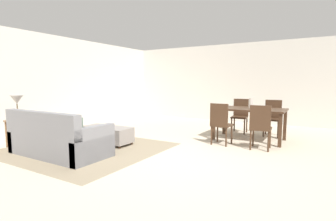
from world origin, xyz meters
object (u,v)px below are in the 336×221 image
object	(u,v)px
couch	(58,140)
dining_chair_near_left	(220,122)
dining_chair_near_right	(260,125)
vase_centerpiece	(251,103)
table_lamp	(17,101)
dining_chair_far_right	(273,116)
dining_chair_far_left	(240,114)
dining_table	(249,112)
ottoman_table	(107,134)
side_table	(18,126)

from	to	relation	value
couch	dining_chair_near_left	size ratio (longest dim) A/B	2.12
couch	dining_chair_near_right	size ratio (longest dim) A/B	2.12
dining_chair_near_left	vase_centerpiece	world-z (taller)	vase_centerpiece
table_lamp	vase_centerpiece	size ratio (longest dim) A/B	2.15
table_lamp	dining_chair_far_right	world-z (taller)	table_lamp
couch	table_lamp	distance (m)	1.45
vase_centerpiece	couch	bearing A→B (deg)	-131.17
dining_chair_far_left	dining_chair_near_right	bearing A→B (deg)	-62.38
table_lamp	dining_chair_far_right	bearing A→B (deg)	42.18
dining_table	vase_centerpiece	bearing A→B (deg)	33.93
dining_chair_far_left	dining_chair_far_right	world-z (taller)	same
ottoman_table	dining_chair_near_right	size ratio (longest dim) A/B	1.26
table_lamp	dining_chair_far_left	size ratio (longest dim) A/B	0.57
side_table	dining_chair_far_right	world-z (taller)	dining_chair_far_right
side_table	vase_centerpiece	world-z (taller)	vase_centerpiece
table_lamp	dining_chair_near_right	size ratio (longest dim) A/B	0.57
side_table	dining_chair_near_left	world-z (taller)	dining_chair_near_left
dining_table	dining_chair_near_left	distance (m)	0.94
table_lamp	vase_centerpiece	bearing A→B (deg)	38.30
dining_chair_near_right	dining_table	bearing A→B (deg)	116.82
table_lamp	dining_chair_near_right	xyz separation A→B (m)	(4.48, 2.36, -0.47)
table_lamp	couch	bearing A→B (deg)	0.60
dining_chair_near_left	dining_chair_far_right	xyz separation A→B (m)	(0.81, 1.66, 0.00)
ottoman_table	dining_table	size ratio (longest dim) A/B	0.72
dining_chair_far_right	table_lamp	bearing A→B (deg)	-137.82
side_table	dining_chair_near_left	xyz separation A→B (m)	(3.64, 2.37, 0.06)
dining_chair_near_right	vase_centerpiece	xyz separation A→B (m)	(-0.40, 0.86, 0.36)
couch	dining_chair_near_right	world-z (taller)	dining_chair_near_right
dining_chair_far_right	vase_centerpiece	bearing A→B (deg)	-114.51
side_table	table_lamp	size ratio (longest dim) A/B	1.10
couch	dining_chair_near_left	bearing A→B (deg)	44.92
couch	dining_chair_near_right	bearing A→B (deg)	36.15
couch	table_lamp	size ratio (longest dim) A/B	3.71
couch	ottoman_table	bearing A→B (deg)	82.54
dining_chair_near_right	vase_centerpiece	size ratio (longest dim) A/B	3.77
side_table	vase_centerpiece	xyz separation A→B (m)	(4.08, 3.22, 0.43)
dining_chair_near_left	dining_chair_far_right	size ratio (longest dim) A/B	1.00
couch	dining_chair_near_left	xyz separation A→B (m)	(2.36, 2.36, 0.22)
dining_table	side_table	bearing A→B (deg)	-141.68
couch	vase_centerpiece	bearing A→B (deg)	48.83
couch	vase_centerpiece	size ratio (longest dim) A/B	7.99
dining_chair_near_right	dining_chair_near_left	bearing A→B (deg)	179.17
ottoman_table	dining_chair_near_right	distance (m)	3.29
dining_chair_far_left	table_lamp	bearing A→B (deg)	-131.96
table_lamp	dining_chair_far_right	distance (m)	6.02
side_table	dining_chair_near_left	bearing A→B (deg)	33.08
couch	dining_chair_near_right	xyz separation A→B (m)	(3.21, 2.34, 0.22)
couch	dining_chair_far_left	distance (m)	4.64
table_lamp	dining_chair_near_right	world-z (taller)	table_lamp
dining_chair_near_left	dining_chair_far_left	xyz separation A→B (m)	(-0.02, 1.65, 0.00)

